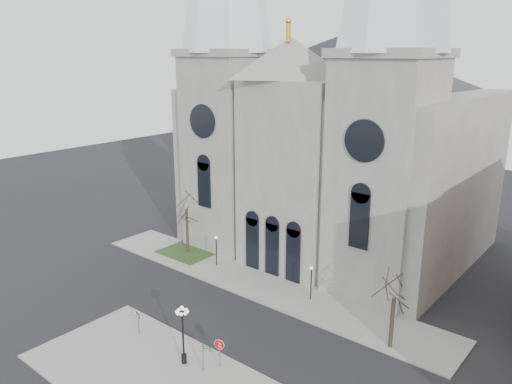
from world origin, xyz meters
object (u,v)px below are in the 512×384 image
Objects in this scene: one_way_sign at (138,319)px; street_name_sign at (204,355)px; stop_sign at (220,347)px; globe_lamp at (183,328)px.

one_way_sign is 0.92× the size of street_name_sign.
stop_sign is at bearing 23.46° from one_way_sign.
stop_sign is 1.07× the size of street_name_sign.
globe_lamp is at bearing -149.05° from stop_sign.
one_way_sign is at bearing 176.52° from globe_lamp.
globe_lamp reaches higher than stop_sign.
stop_sign reaches higher than street_name_sign.
stop_sign is 2.99m from globe_lamp.
street_name_sign is (-0.56, -1.03, -0.38)m from stop_sign.
globe_lamp is 2.19× the size of street_name_sign.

